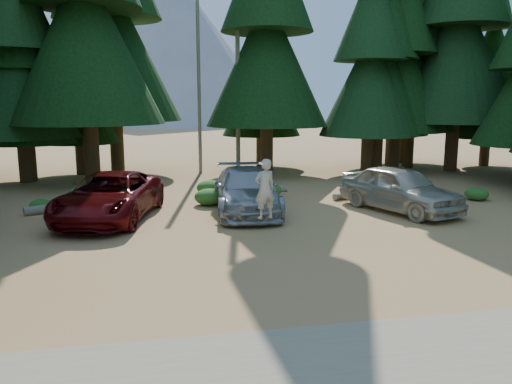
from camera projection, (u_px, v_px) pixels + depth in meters
ground at (291, 250)px, 14.03m from camera, size 160.00×160.00×0.00m
gravel_strip at (398, 370)px, 7.75m from camera, size 26.00×3.50×0.01m
forest_belt_north at (223, 175)px, 28.51m from camera, size 36.00×7.00×22.00m
snag_front at (238, 66)px, 27.10m from camera, size 0.24×0.24×12.00m
snag_back at (199, 86)px, 28.36m from camera, size 0.20×0.20×10.00m
mountain_peak at (161, 56)px, 96.48m from camera, size 48.00×50.00×28.00m
red_pickup at (110, 196)px, 17.55m from camera, size 4.01×6.40×1.65m
silver_minivan_center at (246, 190)px, 18.81m from camera, size 2.67×5.75×1.62m
silver_minivan_right at (400, 189)px, 18.87m from camera, size 3.68×5.46×1.73m
frisbee_player at (265, 189)px, 15.31m from camera, size 0.78×0.62×1.86m
log_left at (87, 204)px, 19.55m from camera, size 4.26×2.37×0.33m
log_mid at (253, 190)px, 22.90m from camera, size 3.17×0.33×0.26m
log_right at (372, 192)px, 22.17m from camera, size 4.15×1.84×0.28m
shrub_far_left at (78, 193)px, 21.32m from camera, size 0.91×0.91×0.50m
shrub_left at (118, 201)px, 19.61m from camera, size 0.93×0.93×0.51m
shrub_center_left at (209, 197)px, 20.10m from camera, size 1.20×1.20×0.66m
shrub_center_right at (210, 188)px, 22.29m from camera, size 1.19×1.19×0.66m
shrub_right at (270, 190)px, 21.90m from camera, size 1.00×1.00×0.55m
shrub_far_right at (362, 179)px, 24.82m from camera, size 1.17×1.17×0.65m
shrub_edge_west at (41, 205)px, 19.05m from camera, size 0.83×0.83×0.45m
shrub_edge_east at (477, 194)px, 21.09m from camera, size 0.97×0.97×0.53m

